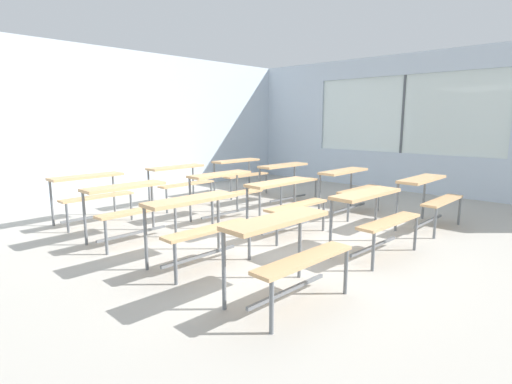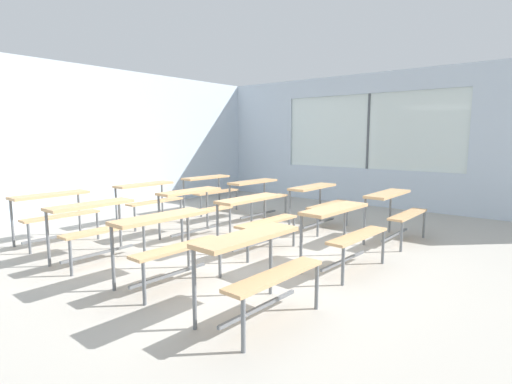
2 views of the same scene
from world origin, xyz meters
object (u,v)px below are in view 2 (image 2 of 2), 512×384
Objects in this scene: desk_bench_r3c2 at (210,185)px; desk_bench_r2c2 at (257,190)px; desk_bench_r2c1 at (194,202)px; desk_bench_r1c1 at (256,211)px; desk_bench_r0c0 at (257,256)px; desk_bench_r0c1 at (343,223)px; desk_bench_r3c1 at (148,194)px; desk_bench_r1c0 at (167,233)px; desk_bench_r3c0 at (54,206)px; desk_bench_r0c2 at (394,205)px; desk_bench_r2c0 at (96,218)px; desk_bench_r1c2 at (318,196)px.

desk_bench_r2c2 is at bearing -86.69° from desk_bench_r3c2.
desk_bench_r1c1 is at bearing -87.63° from desk_bench_r2c1.
desk_bench_r0c0 is 0.99× the size of desk_bench_r0c1.
desk_bench_r3c1 is (0.07, 2.57, 0.00)m from desk_bench_r1c1.
desk_bench_r2c2 is at bearing 24.44° from desk_bench_r1c0.
desk_bench_r3c0 is at bearing 115.89° from desk_bench_r0c1.
desk_bench_r2c1 is at bearing 41.18° from desk_bench_r1c0.
desk_bench_r0c2 is 2.64m from desk_bench_r2c2.
desk_bench_r1c1 is 0.99× the size of desk_bench_r3c2.
desk_bench_r2c2 is at bearing -0.08° from desk_bench_r2c0.
desk_bench_r2c1 and desk_bench_r3c0 have the same top height.
desk_bench_r1c0 is at bearing -138.96° from desk_bench_r2c1.
desk_bench_r1c1 is 1.02× the size of desk_bench_r3c0.
desk_bench_r2c1 and desk_bench_r3c1 have the same top height.
desk_bench_r0c0 is 1.01× the size of desk_bench_r0c2.
desk_bench_r1c2 is 1.00× the size of desk_bench_r3c1.
desk_bench_r3c0 and desk_bench_r3c2 have the same top height.
desk_bench_r2c2 is (3.32, 0.02, 0.00)m from desk_bench_r2c0.
desk_bench_r2c1 is (1.64, 2.60, 0.00)m from desk_bench_r0c0.
desk_bench_r2c2 is 1.02× the size of desk_bench_r3c1.
desk_bench_r1c1 is at bearing -139.05° from desk_bench_r2c2.
desk_bench_r0c2 and desk_bench_r3c2 have the same top height.
desk_bench_r1c0 is at bearing -87.95° from desk_bench_r2c0.
desk_bench_r2c0 and desk_bench_r2c2 have the same top height.
desk_bench_r1c2 and desk_bench_r3c0 have the same top height.
desk_bench_r2c1 is (-0.06, 2.55, 0.00)m from desk_bench_r0c1.
desk_bench_r1c0 is 1.35m from desk_bench_r2c0.
desk_bench_r3c2 is (3.26, 2.66, 0.00)m from desk_bench_r1c0.
desk_bench_r1c1 is (-0.04, 1.31, 0.00)m from desk_bench_r0c1.
desk_bench_r3c1 is 1.58m from desk_bench_r3c2.
desk_bench_r2c2 and desk_bench_r3c0 have the same top height.
desk_bench_r2c2 is at bearing -21.55° from desk_bench_r3c0.
desk_bench_r0c1 is 1.66m from desk_bench_r0c2.
desk_bench_r1c0 is 1.01× the size of desk_bench_r2c0.
desk_bench_r2c0 is at bearing -179.78° from desk_bench_r2c1.
desk_bench_r0c2 is at bearing -38.27° from desk_bench_r2c0.
desk_bench_r3c0 is (-1.64, 3.89, 0.00)m from desk_bench_r0c1.
desk_bench_r0c1 is at bearing -67.22° from desk_bench_r3c0.
desk_bench_r2c0 is 3.57m from desk_bench_r3c2.
desk_bench_r2c1 is (1.59, 1.31, 0.00)m from desk_bench_r1c0.
desk_bench_r2c1 is (1.65, -0.04, 0.00)m from desk_bench_r2c0.
desk_bench_r1c0 is (0.04, 1.28, 0.00)m from desk_bench_r0c0.
desk_bench_r2c0 is (-0.06, 1.35, 0.00)m from desk_bench_r1c0.
desk_bench_r3c1 is at bearing 113.10° from desk_bench_r0c2.
desk_bench_r2c0 is (-1.67, 1.28, 0.00)m from desk_bench_r1c1.
desk_bench_r0c1 is 1.01× the size of desk_bench_r2c1.
desk_bench_r1c2 is at bearing 2.79° from desk_bench_r1c0.
desk_bench_r0c1 is 1.03× the size of desk_bench_r3c1.
desk_bench_r2c1 is at bearing -138.05° from desk_bench_r3c2.
desk_bench_r0c1 is at bearing -118.87° from desk_bench_r2c2.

